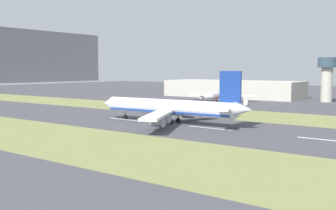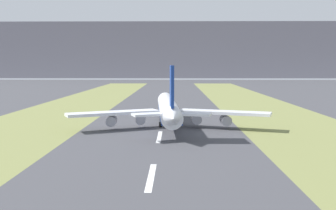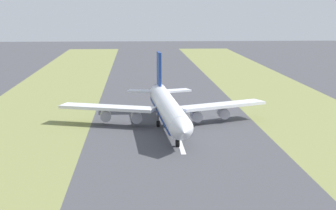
% 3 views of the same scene
% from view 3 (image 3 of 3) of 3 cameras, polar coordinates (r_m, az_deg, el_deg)
% --- Properties ---
extents(ground_plane, '(800.00, 800.00, 0.00)m').
position_cam_3_polar(ground_plane, '(169.13, 0.61, -2.01)').
color(ground_plane, '#424247').
extents(grass_median_west, '(40.00, 600.00, 0.01)m').
position_cam_3_polar(grass_median_west, '(177.97, 15.23, -1.76)').
color(grass_median_west, olive).
rests_on(grass_median_west, ground).
extents(grass_median_east, '(40.00, 600.00, 0.01)m').
position_cam_3_polar(grass_median_east, '(172.01, -14.53, -2.13)').
color(grass_median_east, olive).
rests_on(grass_median_east, ground).
extents(centreline_dash_near, '(1.20, 18.00, 0.01)m').
position_cam_3_polar(centreline_dash_near, '(222.70, -0.37, 0.93)').
color(centreline_dash_near, silver).
rests_on(centreline_dash_near, ground).
extents(centreline_dash_mid, '(1.20, 18.00, 0.01)m').
position_cam_3_polar(centreline_dash_mid, '(183.39, 0.29, -1.05)').
color(centreline_dash_mid, silver).
rests_on(centreline_dash_mid, ground).
extents(centreline_dash_far, '(1.20, 18.00, 0.01)m').
position_cam_3_polar(centreline_dash_far, '(144.45, 1.31, -4.11)').
color(centreline_dash_far, silver).
rests_on(centreline_dash_far, ground).
extents(airplane_main_jet, '(64.04, 67.20, 20.20)m').
position_cam_3_polar(airplane_main_jet, '(164.38, -0.08, -0.22)').
color(airplane_main_jet, silver).
rests_on(airplane_main_jet, ground).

